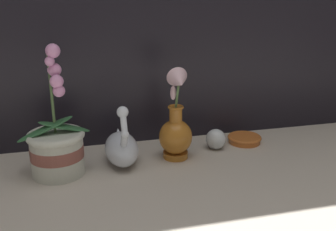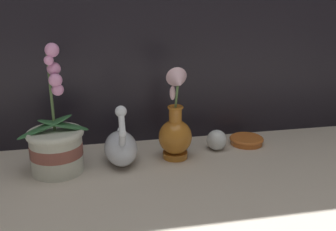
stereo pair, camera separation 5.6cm
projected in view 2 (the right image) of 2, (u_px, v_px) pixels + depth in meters
name	position (u px, v px, depth m)	size (l,w,h in m)	color
ground_plane	(167.00, 174.00, 1.15)	(2.80, 2.80, 0.00)	#BCB2A3
orchid_potted_plant	(56.00, 144.00, 1.14)	(0.21, 0.16, 0.38)	beige
swan_figurine	(121.00, 146.00, 1.21)	(0.10, 0.20, 0.20)	silver
blue_vase	(176.00, 130.00, 1.22)	(0.11, 0.12, 0.30)	#B26B23
glass_sphere	(217.00, 140.00, 1.31)	(0.07, 0.07, 0.07)	silver
amber_dish	(246.00, 140.00, 1.36)	(0.12, 0.12, 0.02)	#C66628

